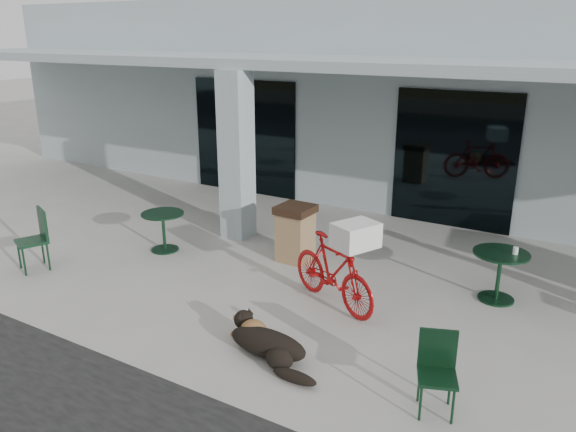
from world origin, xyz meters
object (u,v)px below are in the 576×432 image
Objects in this scene: bicycle at (333,272)px; cafe_table_near at (164,232)px; cafe_table_far at (498,276)px; trash_receptacle at (295,233)px; cafe_chair_far_a at (437,376)px; cafe_chair_near at (31,241)px; dog at (268,342)px.

bicycle reaches higher than cafe_table_near.
cafe_table_near is 5.63m from cafe_table_far.
bicycle is 2.29× the size of cafe_table_near.
trash_receptacle is at bearing 72.41° from bicycle.
cafe_chair_far_a is (-0.01, -3.00, 0.06)m from cafe_table_far.
bicycle is 1.75m from trash_receptacle.
trash_receptacle is at bearing 19.67° from cafe_table_near.
cafe_chair_near is 7.34m from cafe_table_far.
bicycle is at bearing 119.77° from cafe_chair_far_a.
cafe_chair_near is 6.79m from cafe_chair_far_a.
trash_receptacle is (3.51, 2.55, -0.02)m from cafe_chair_near.
bicycle is 1.44× the size of dog.
cafe_chair_near reaches higher than trash_receptacle.
trash_receptacle is at bearing 59.49° from cafe_chair_near.
cafe_table_far is at bearing -30.71° from bicycle.
cafe_table_far is at bearing 68.76° from cafe_chair_far_a.
cafe_chair_far_a reaches higher than dog.
cafe_chair_far_a reaches higher than cafe_table_near.
dog is at bearing -157.34° from bicycle.
cafe_chair_far_a is at bearing 21.38° from cafe_chair_near.
cafe_chair_far_a is at bearing -40.51° from trash_receptacle.
bicycle is 2.17× the size of cafe_table_far.
cafe_table_far is at bearing 76.90° from dog.
bicycle reaches higher than cafe_chair_far_a.
bicycle is 2.56m from cafe_chair_far_a.
bicycle reaches higher than dog.
cafe_table_far is at bearing 3.48° from trash_receptacle.
cafe_chair_near is at bearing -157.99° from cafe_table_far.
cafe_chair_far_a reaches higher than cafe_table_far.
cafe_table_far is at bearing 45.51° from cafe_chair_near.
bicycle is at bearing 39.44° from cafe_chair_near.
cafe_table_far is 0.81× the size of trash_receptacle.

